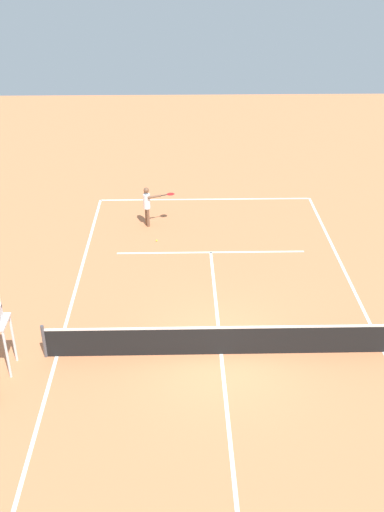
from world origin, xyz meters
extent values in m
plane|color=#D37A4C|center=(0.00, 0.00, 0.00)|extent=(60.00, 60.00, 0.00)
cube|color=white|center=(0.00, -11.05, 0.00)|extent=(9.42, 0.10, 0.01)
cube|color=white|center=(-4.71, 0.00, 0.00)|extent=(0.10, 22.09, 0.01)
cube|color=white|center=(4.71, 0.00, 0.00)|extent=(0.10, 22.09, 0.01)
cube|color=white|center=(0.00, -6.08, 0.00)|extent=(7.07, 0.10, 0.01)
cube|color=white|center=(0.00, 0.00, 0.00)|extent=(0.10, 12.15, 0.01)
cylinder|color=#4C4C51|center=(5.01, 0.00, 0.54)|extent=(0.10, 0.10, 1.07)
cube|color=black|center=(0.00, 0.00, 0.46)|extent=(10.02, 0.03, 0.91)
cube|color=white|center=(0.00, 0.00, 0.93)|extent=(10.02, 0.04, 0.06)
cylinder|color=brown|center=(2.52, -8.53, 0.39)|extent=(0.12, 0.12, 0.78)
cylinder|color=brown|center=(2.45, -8.34, 0.39)|extent=(0.12, 0.12, 0.78)
cylinder|color=white|center=(2.48, -8.43, 1.08)|extent=(0.28, 0.28, 0.61)
sphere|color=brown|center=(2.48, -8.43, 1.56)|extent=(0.22, 0.22, 0.22)
cylinder|color=brown|center=(2.54, -8.61, 1.11)|extent=(0.09, 0.09, 0.54)
cylinder|color=brown|center=(2.16, -8.36, 1.32)|extent=(0.54, 0.27, 0.09)
cylinder|color=black|center=(1.79, -8.50, 1.32)|extent=(0.26, 0.12, 0.04)
ellipsoid|color=red|center=(1.52, -8.60, 1.32)|extent=(0.40, 0.37, 0.04)
sphere|color=#CCE033|center=(2.07, -7.02, 0.03)|extent=(0.07, 0.07, 0.07)
cylinder|color=silver|center=(5.80, 0.86, 0.78)|extent=(0.07, 0.07, 1.55)
cylinder|color=silver|center=(5.80, 0.16, 0.78)|extent=(0.07, 0.07, 1.55)
camera|label=1|loc=(1.13, 13.49, 10.76)|focal=41.61mm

